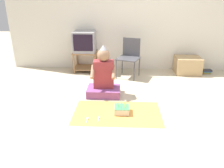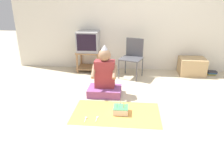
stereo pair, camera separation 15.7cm
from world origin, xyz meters
The scene contains 12 objects.
ground_plane centered at (0.00, 0.00, 0.00)m, with size 16.00×16.00×0.00m, color beige.
wall_back centered at (0.00, 2.20, 1.27)m, with size 6.40×0.06×2.55m.
tv_stand centered at (-1.35, 1.94, 0.28)m, with size 0.55×0.47×0.47m.
tv centered at (-1.35, 1.94, 0.71)m, with size 0.50×0.45×0.47m.
folding_chair centered at (-0.31, 1.64, 0.49)m, with size 0.57×0.55×0.84m.
cardboard_box_stack centered at (1.05, 1.90, 0.19)m, with size 0.57×0.48×0.38m.
book_pile centered at (1.51, 1.89, 0.05)m, with size 0.20×0.14×0.09m.
person_seated centered at (-0.80, 0.60, 0.31)m, with size 0.60×0.43×0.92m.
party_cloth centered at (-0.53, -0.08, 0.00)m, with size 1.35×0.79×0.01m.
birthday_cake centered at (-0.46, -0.07, 0.06)m, with size 0.23×0.23×0.16m.
plastic_spoon_near centered at (-0.80, -0.27, 0.01)m, with size 0.04×0.15×0.01m.
plastic_spoon_far centered at (-0.96, -0.30, 0.01)m, with size 0.04×0.15×0.01m.
Camera 1 is at (-0.46, -3.06, 1.69)m, focal length 35.00 mm.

